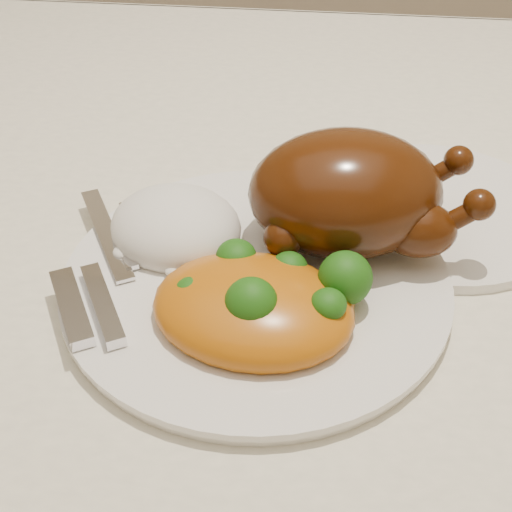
# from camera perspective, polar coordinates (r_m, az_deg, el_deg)

# --- Properties ---
(dining_table) EXTENTS (1.60, 0.90, 0.76)m
(dining_table) POSITION_cam_1_polar(r_m,az_deg,el_deg) (0.70, -10.17, -3.90)
(dining_table) COLOR brown
(dining_table) RESTS_ON floor
(tablecloth) EXTENTS (1.73, 1.03, 0.18)m
(tablecloth) POSITION_cam_1_polar(r_m,az_deg,el_deg) (0.65, -10.89, 0.82)
(tablecloth) COLOR beige
(tablecloth) RESTS_ON dining_table
(dinner_plate) EXTENTS (0.37, 0.37, 0.01)m
(dinner_plate) POSITION_cam_1_polar(r_m,az_deg,el_deg) (0.55, 0.00, -2.13)
(dinner_plate) COLOR white
(dinner_plate) RESTS_ON tablecloth
(side_plate) EXTENTS (0.21, 0.21, 0.01)m
(side_plate) POSITION_cam_1_polar(r_m,az_deg,el_deg) (0.64, 14.45, 3.56)
(side_plate) COLOR white
(side_plate) RESTS_ON tablecloth
(roast_chicken) EXTENTS (0.19, 0.13, 0.10)m
(roast_chicken) POSITION_cam_1_polar(r_m,az_deg,el_deg) (0.55, 7.61, 5.00)
(roast_chicken) COLOR #471D07
(roast_chicken) RESTS_ON dinner_plate
(rice_mound) EXTENTS (0.14, 0.13, 0.06)m
(rice_mound) POSITION_cam_1_polar(r_m,az_deg,el_deg) (0.58, -6.42, 2.26)
(rice_mound) COLOR white
(rice_mound) RESTS_ON dinner_plate
(mac_and_cheese) EXTENTS (0.16, 0.13, 0.06)m
(mac_and_cheese) POSITION_cam_1_polar(r_m,az_deg,el_deg) (0.50, 0.58, -3.96)
(mac_and_cheese) COLOR #CB6B0D
(mac_and_cheese) RESTS_ON dinner_plate
(cutlery) EXTENTS (0.09, 0.19, 0.01)m
(cutlery) POSITION_cam_1_polar(r_m,az_deg,el_deg) (0.54, -12.59, -1.94)
(cutlery) COLOR silver
(cutlery) RESTS_ON dinner_plate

